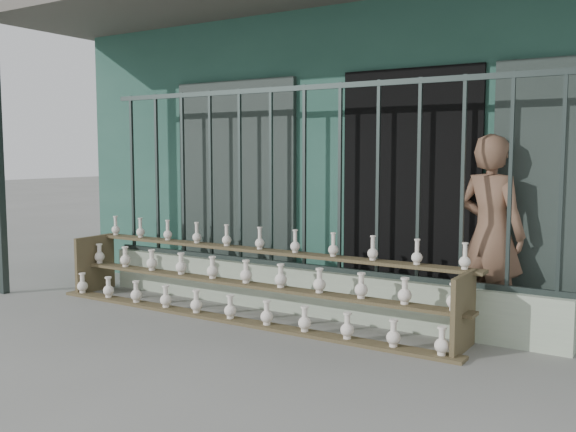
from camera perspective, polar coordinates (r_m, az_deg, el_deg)
The scene contains 6 objects.
ground at distance 5.45m, azimuth -5.74°, elevation -11.43°, with size 60.00×60.00×0.00m, color slate.
workshop_building at distance 8.92m, azimuth 11.24°, elevation 5.73°, with size 7.40×6.60×3.21m.
parapet_wall at distance 6.43m, azimuth 1.44°, elevation -6.66°, with size 5.00×0.20×0.45m, color #B0C1A5.
security_fence at distance 6.28m, azimuth 1.46°, elevation 3.40°, with size 5.00×0.04×1.80m.
shelf_rack at distance 6.29m, azimuth -3.87°, elevation -5.70°, with size 4.50×0.68×0.85m.
elderly_woman at distance 5.96m, azimuth 17.60°, elevation -1.52°, with size 0.64×0.42×1.76m, color brown.
Camera 1 is at (3.22, -4.09, 1.60)m, focal length 40.00 mm.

